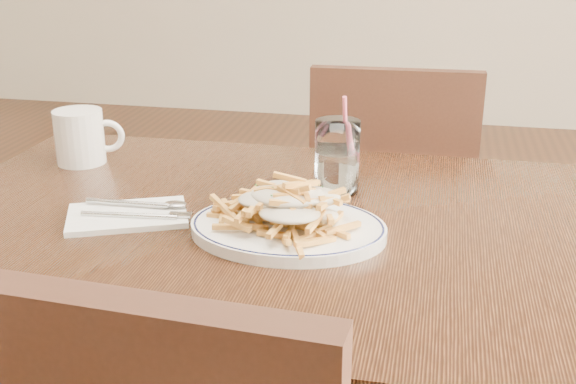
% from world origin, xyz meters
% --- Properties ---
extents(table, '(1.20, 0.80, 0.75)m').
position_xyz_m(table, '(0.00, 0.00, 0.67)').
color(table, black).
rests_on(table, ground).
extents(chair_far, '(0.42, 0.42, 0.88)m').
position_xyz_m(chair_far, '(0.13, 0.75, 0.50)').
color(chair_far, black).
rests_on(chair_far, ground).
extents(fries_plate, '(0.35, 0.32, 0.02)m').
position_xyz_m(fries_plate, '(0.03, -0.05, 0.76)').
color(fries_plate, white).
rests_on(fries_plate, table).
extents(loaded_fries, '(0.26, 0.24, 0.06)m').
position_xyz_m(loaded_fries, '(0.03, -0.05, 0.80)').
color(loaded_fries, gold).
rests_on(loaded_fries, fries_plate).
extents(napkin, '(0.22, 0.19, 0.01)m').
position_xyz_m(napkin, '(-0.24, -0.04, 0.75)').
color(napkin, white).
rests_on(napkin, table).
extents(cutlery, '(0.20, 0.08, 0.01)m').
position_xyz_m(cutlery, '(-0.24, -0.04, 0.76)').
color(cutlery, silver).
rests_on(cutlery, napkin).
extents(water_glass, '(0.08, 0.08, 0.17)m').
position_xyz_m(water_glass, '(0.07, 0.16, 0.81)').
color(water_glass, white).
rests_on(water_glass, table).
extents(coffee_mug, '(0.13, 0.10, 0.11)m').
position_xyz_m(coffee_mug, '(-0.44, 0.21, 0.80)').
color(coffee_mug, white).
rests_on(coffee_mug, table).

